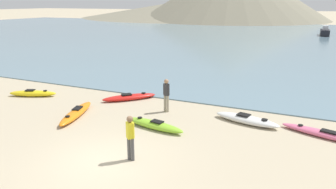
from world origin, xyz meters
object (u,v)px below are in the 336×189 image
object	(u,v)px
kayak_on_sand_4	(154,125)
person_near_foreground	(130,135)
kayak_on_sand_3	(33,93)
kayak_on_sand_5	(76,113)
person_near_waterline	(166,93)
kayak_on_sand_1	(129,97)
kayak_on_sand_2	(247,119)
kayak_on_sand_0	(324,134)
moored_boat_0	(325,32)

from	to	relation	value
kayak_on_sand_4	person_near_foreground	size ratio (longest dim) A/B	1.84
kayak_on_sand_4	person_near_foreground	xyz separation A→B (m)	(0.59, -2.91, 0.75)
kayak_on_sand_3	kayak_on_sand_5	world-z (taller)	kayak_on_sand_3
kayak_on_sand_3	person_near_waterline	xyz separation A→B (m)	(8.11, 0.76, 0.77)
kayak_on_sand_1	kayak_on_sand_4	size ratio (longest dim) A/B	0.90
kayak_on_sand_2	person_near_foreground	world-z (taller)	person_near_foreground
kayak_on_sand_1	kayak_on_sand_2	size ratio (longest dim) A/B	0.86
kayak_on_sand_4	kayak_on_sand_0	bearing A→B (deg)	17.28
kayak_on_sand_0	person_near_waterline	bearing A→B (deg)	178.50
person_near_waterline	kayak_on_sand_0	bearing A→B (deg)	-1.50
kayak_on_sand_0	person_near_foreground	xyz separation A→B (m)	(-6.00, -4.96, 0.78)
kayak_on_sand_5	person_near_waterline	size ratio (longest dim) A/B	2.10
kayak_on_sand_1	kayak_on_sand_4	world-z (taller)	kayak_on_sand_4
kayak_on_sand_1	moored_boat_0	xyz separation A→B (m)	(9.67, 43.05, 0.45)
kayak_on_sand_1	person_near_foreground	bearing A→B (deg)	-58.13
kayak_on_sand_1	kayak_on_sand_3	world-z (taller)	kayak_on_sand_3
kayak_on_sand_2	kayak_on_sand_4	world-z (taller)	kayak_on_sand_2
person_near_foreground	kayak_on_sand_0	bearing A→B (deg)	39.59
moored_boat_0	kayak_on_sand_0	bearing A→B (deg)	-89.84
person_near_foreground	moored_boat_0	distance (m)	49.50
moored_boat_0	kayak_on_sand_5	bearing A→B (deg)	-102.82
kayak_on_sand_2	kayak_on_sand_0	bearing A→B (deg)	-4.75
kayak_on_sand_3	person_near_foreground	bearing A→B (deg)	-25.54
person_near_foreground	moored_boat_0	bearing A→B (deg)	83.18
kayak_on_sand_5	person_near_foreground	xyz separation A→B (m)	(4.68, -2.76, 0.76)
kayak_on_sand_4	person_near_foreground	distance (m)	3.06
kayak_on_sand_4	kayak_on_sand_1	bearing A→B (deg)	135.08
person_near_foreground	kayak_on_sand_4	bearing A→B (deg)	101.51
kayak_on_sand_1	kayak_on_sand_5	world-z (taller)	kayak_on_sand_5
kayak_on_sand_2	moored_boat_0	bearing A→B (deg)	86.04
kayak_on_sand_2	moored_boat_0	distance (m)	44.04
kayak_on_sand_2	kayak_on_sand_3	bearing A→B (deg)	-176.05
kayak_on_sand_5	kayak_on_sand_2	bearing A→B (deg)	18.11
person_near_waterline	moored_boat_0	bearing A→B (deg)	81.01
kayak_on_sand_0	person_near_waterline	world-z (taller)	person_near_waterline
kayak_on_sand_1	kayak_on_sand_5	size ratio (longest dim) A/B	0.76
kayak_on_sand_1	kayak_on_sand_3	size ratio (longest dim) A/B	0.97
kayak_on_sand_0	kayak_on_sand_2	distance (m)	3.17
kayak_on_sand_0	kayak_on_sand_5	bearing A→B (deg)	-168.37
kayak_on_sand_0	kayak_on_sand_3	distance (m)	15.20
person_near_foreground	moored_boat_0	xyz separation A→B (m)	(5.88, 49.15, -0.31)
kayak_on_sand_1	person_near_waterline	bearing A→B (deg)	-19.41
kayak_on_sand_1	kayak_on_sand_4	xyz separation A→B (m)	(3.20, -3.19, 0.01)
kayak_on_sand_4	moored_boat_0	bearing A→B (deg)	82.03
kayak_on_sand_1	kayak_on_sand_4	bearing A→B (deg)	-44.92
kayak_on_sand_3	person_near_waterline	distance (m)	8.18
kayak_on_sand_3	kayak_on_sand_4	xyz separation A→B (m)	(8.60, -1.48, -0.01)
kayak_on_sand_2	kayak_on_sand_3	size ratio (longest dim) A/B	1.13
kayak_on_sand_3	person_near_waterline	bearing A→B (deg)	5.32
kayak_on_sand_2	moored_boat_0	size ratio (longest dim) A/B	0.73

